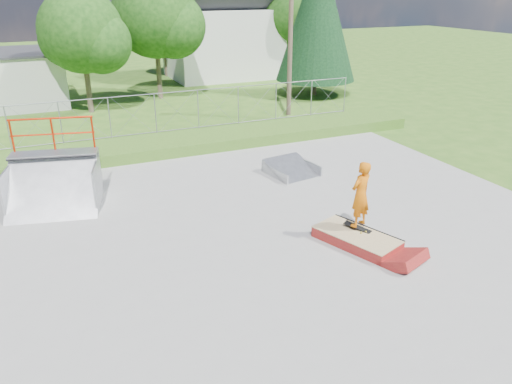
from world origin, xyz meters
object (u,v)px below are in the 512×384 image
(grind_box, at_px, (356,239))
(quarter_pipe, at_px, (51,169))
(flat_bank_ramp, at_px, (292,169))
(skater, at_px, (360,197))

(grind_box, bearing_deg, quarter_pipe, 121.38)
(flat_bank_ramp, xyz_separation_m, skater, (-0.76, -5.42, 1.09))
(quarter_pipe, distance_m, skater, 9.58)
(grind_box, relative_size, skater, 1.38)
(skater, bearing_deg, grind_box, 33.66)
(flat_bank_ramp, distance_m, skater, 5.58)
(quarter_pipe, xyz_separation_m, flat_bank_ramp, (8.43, -0.33, -1.12))
(quarter_pipe, relative_size, flat_bank_ramp, 1.57)
(grind_box, xyz_separation_m, flat_bank_ramp, (0.95, 5.65, 0.08))
(quarter_pipe, bearing_deg, skater, -23.80)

